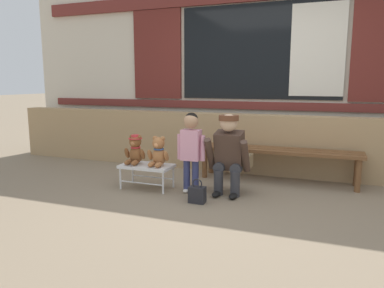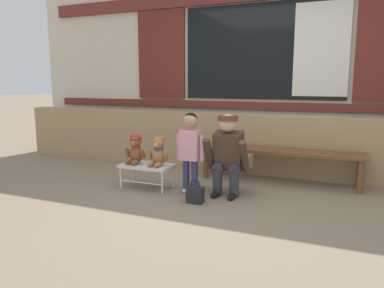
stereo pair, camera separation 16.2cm
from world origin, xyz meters
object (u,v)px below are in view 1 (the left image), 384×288
teddy_bear_plain (158,153)px  teddy_bear_with_hat (135,150)px  wooden_bench_long (278,154)px  adult_crouching (230,154)px  child_standing (191,144)px  small_display_bench (147,167)px  handbag_on_ground (197,194)px

teddy_bear_plain → teddy_bear_with_hat: bearing=179.9°
wooden_bench_long → adult_crouching: adult_crouching is taller
child_standing → small_display_bench: bearing=-177.7°
teddy_bear_plain → child_standing: bearing=3.0°
teddy_bear_with_hat → child_standing: size_ratio=0.38×
teddy_bear_plain → wooden_bench_long: bearing=34.5°
teddy_bear_with_hat → adult_crouching: adult_crouching is taller
teddy_bear_with_hat → small_display_bench: bearing=-0.8°
teddy_bear_with_hat → teddy_bear_plain: same height
child_standing → handbag_on_ground: (0.20, -0.32, -0.50)m
teddy_bear_plain → adult_crouching: bearing=9.7°
adult_crouching → handbag_on_ground: 0.64m
teddy_bear_plain → adult_crouching: 0.87m
wooden_bench_long → teddy_bear_plain: teddy_bear_plain is taller
handbag_on_ground → adult_crouching: bearing=61.7°
wooden_bench_long → adult_crouching: (-0.45, -0.75, 0.11)m
child_standing → teddy_bear_plain: bearing=-177.0°
handbag_on_ground → small_display_bench: bearing=158.8°
teddy_bear_with_hat → child_standing: child_standing is taller
teddy_bear_plain → child_standing: (0.42, 0.02, 0.13)m
adult_crouching → handbag_on_ground: adult_crouching is taller
teddy_bear_plain → handbag_on_ground: (0.61, -0.30, -0.37)m
wooden_bench_long → handbag_on_ground: wooden_bench_long is taller
wooden_bench_long → teddy_bear_with_hat: bearing=-151.1°
small_display_bench → wooden_bench_long: bearing=31.5°
wooden_bench_long → teddy_bear_with_hat: (-1.63, -0.90, 0.10)m
child_standing → adult_crouching: 0.47m
small_display_bench → teddy_bear_with_hat: size_ratio=1.76×
small_display_bench → teddy_bear_plain: (0.16, 0.00, 0.20)m
small_display_bench → teddy_bear_plain: teddy_bear_plain is taller
teddy_bear_with_hat → handbag_on_ground: teddy_bear_with_hat is taller
wooden_bench_long → handbag_on_ground: 1.41m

